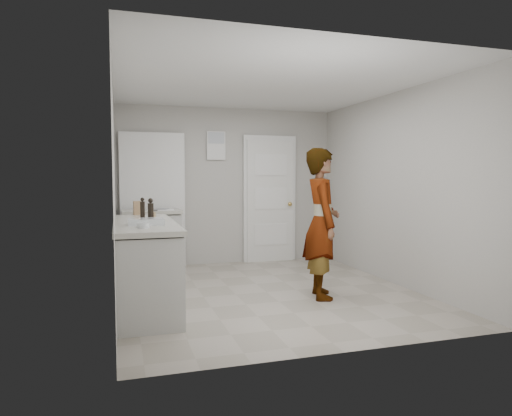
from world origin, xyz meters
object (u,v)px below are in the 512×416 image
object	(u,v)px
cake_mix_box	(138,208)
oil_cruet_a	(151,210)
oil_cruet_b	(143,208)
egg_bowl	(143,225)
person	(322,223)
baking_dish	(146,222)
spice_jar	(153,216)

from	to	relation	value
cake_mix_box	oil_cruet_a	bearing A→B (deg)	-95.32
oil_cruet_b	egg_bowl	world-z (taller)	oil_cruet_b
egg_bowl	person	bearing A→B (deg)	10.85
baking_dish	egg_bowl	bearing A→B (deg)	-98.52
spice_jar	oil_cruet_a	distance (m)	0.21
cake_mix_box	spice_jar	bearing A→B (deg)	-90.17
spice_jar	egg_bowl	size ratio (longest dim) A/B	0.71
person	spice_jar	distance (m)	1.93
spice_jar	egg_bowl	distance (m)	0.82
oil_cruet_b	baking_dish	world-z (taller)	oil_cruet_b
oil_cruet_b	egg_bowl	bearing A→B (deg)	-92.72
person	baking_dish	distance (m)	2.00
oil_cruet_a	egg_bowl	xyz separation A→B (m)	(-0.11, -0.62, -0.10)
person	oil_cruet_b	xyz separation A→B (m)	(-1.99, 0.58, 0.17)
spice_jar	egg_bowl	bearing A→B (deg)	-100.95
oil_cruet_b	baking_dish	distance (m)	0.69
person	cake_mix_box	world-z (taller)	person
cake_mix_box	spice_jar	size ratio (longest dim) A/B	2.09
cake_mix_box	baking_dish	world-z (taller)	cake_mix_box
cake_mix_box	spice_jar	distance (m)	0.69
oil_cruet_b	baking_dish	xyz separation A→B (m)	(-0.00, -0.68, -0.09)
egg_bowl	oil_cruet_b	bearing A→B (deg)	87.28
spice_jar	oil_cruet_b	distance (m)	0.21
person	spice_jar	size ratio (longest dim) A/B	20.68
cake_mix_box	oil_cruet_b	size ratio (longest dim) A/B	0.72
cake_mix_box	spice_jar	world-z (taller)	cake_mix_box
person	baking_dish	xyz separation A→B (m)	(-1.99, -0.11, 0.09)
person	egg_bowl	size ratio (longest dim) A/B	14.66
oil_cruet_a	spice_jar	bearing A→B (deg)	77.38
cake_mix_box	egg_bowl	world-z (taller)	cake_mix_box
oil_cruet_a	egg_bowl	bearing A→B (deg)	-100.45
oil_cruet_a	egg_bowl	size ratio (longest dim) A/B	2.13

